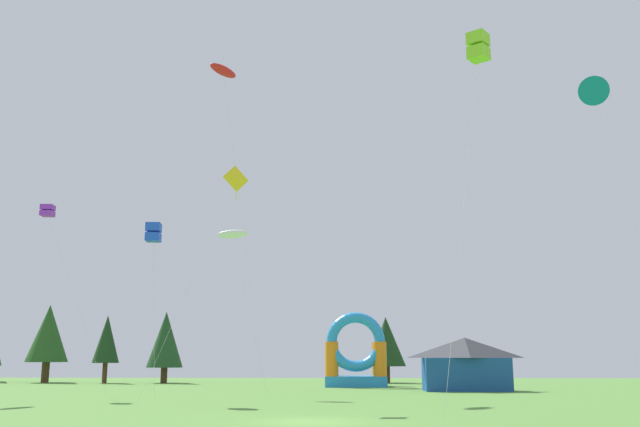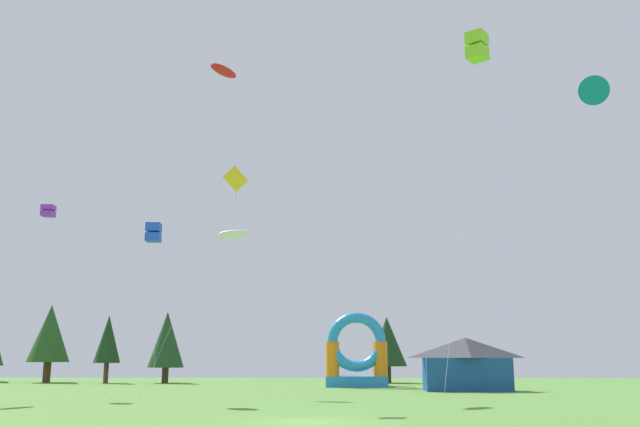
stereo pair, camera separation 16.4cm
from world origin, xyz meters
name	(u,v)px [view 2 (the right image)]	position (x,y,z in m)	size (l,w,h in m)	color
ground_plane	(308,422)	(0.00, 0.00, 0.00)	(120.00, 120.00, 0.00)	#548438
kite_yellow_diamond	(236,180)	(-4.54, 8.95, 12.34)	(5.93, 1.48, 12.98)	yellow
kite_blue_box	(153,233)	(-10.14, 12.56, 10.00)	(0.94, 3.51, 10.58)	blue
kite_red_parafoil	(224,71)	(-7.87, 22.09, 24.58)	(4.46, 4.61, 25.19)	red
kite_white_parafoil	(233,234)	(-6.30, 18.95, 11.00)	(3.93, 1.27, 11.42)	white
kite_lime_box	(477,47)	(7.20, -1.33, 15.42)	(3.07, 3.91, 16.04)	#8CD826
kite_purple_box	(48,211)	(-19.17, 18.00, 12.55)	(5.31, 0.85, 12.97)	purple
kite_teal_delta	(594,92)	(16.74, 11.36, 18.26)	(4.06, 2.45, 19.30)	#0C7F7A
inflatable_yellow_castle	(356,360)	(2.54, 33.54, 2.33)	(5.33, 4.09, 6.40)	#268CD8
festival_tent	(466,364)	(10.87, 26.11, 2.01)	(6.45, 3.08, 4.01)	#19478C
tree_row_1	(50,334)	(-28.96, 42.97, 4.92)	(4.23, 4.23, 7.88)	#4C331E
tree_row_2	(108,339)	(-22.34, 41.51, 4.29)	(2.65, 2.65, 6.70)	#4C331E
tree_row_3	(167,340)	(-16.47, 41.89, 4.27)	(3.61, 3.61, 7.08)	#4C331E
tree_row_4	(387,342)	(5.82, 43.01, 4.07)	(3.97, 3.97, 6.56)	#4C331E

